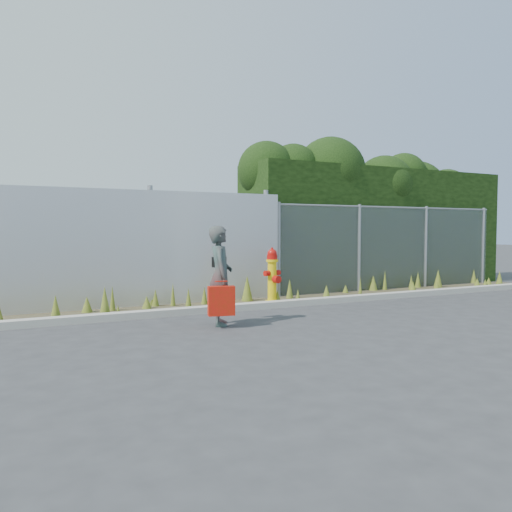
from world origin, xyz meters
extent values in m
plane|color=#343437|center=(0.00, 0.00, 0.00)|extent=(80.00, 80.00, 0.00)
cube|color=#A9A499|center=(0.00, 1.80, 0.06)|extent=(16.00, 0.22, 0.12)
cube|color=#433A26|center=(0.00, 2.40, 0.01)|extent=(16.00, 1.20, 0.01)
cone|color=#4F601C|center=(-2.53, 2.08, 0.10)|extent=(0.10, 0.10, 0.20)
cone|color=#4F601C|center=(0.62, 2.28, 0.12)|extent=(0.15, 0.15, 0.25)
cone|color=#4F601C|center=(-2.74, 2.10, 0.26)|extent=(0.20, 0.20, 0.51)
cone|color=#4F601C|center=(7.05, 2.99, 0.20)|extent=(0.16, 0.16, 0.39)
cone|color=#4F601C|center=(1.62, 2.03, 0.16)|extent=(0.20, 0.20, 0.33)
cone|color=#4F601C|center=(-1.38, 2.75, 0.23)|extent=(0.10, 0.10, 0.45)
cone|color=#4F601C|center=(-3.49, 2.22, 0.20)|extent=(0.18, 0.18, 0.41)
cone|color=#4F601C|center=(5.47, 2.73, 0.23)|extent=(0.21, 0.21, 0.46)
cone|color=#4F601C|center=(3.92, 2.91, 0.24)|extent=(0.11, 0.11, 0.48)
cone|color=#4F601C|center=(6.43, 2.13, 0.11)|extent=(0.13, 0.13, 0.22)
cone|color=#4F601C|center=(0.16, 2.72, 0.26)|extent=(0.24, 0.24, 0.52)
cone|color=#4F601C|center=(-1.69, 2.85, 0.16)|extent=(0.14, 0.14, 0.33)
cone|color=#4F601C|center=(4.98, 2.92, 0.20)|extent=(0.15, 0.15, 0.40)
cone|color=#4F601C|center=(6.59, 2.16, 0.13)|extent=(0.22, 0.22, 0.25)
cone|color=#4F601C|center=(-0.54, 2.46, 0.25)|extent=(0.14, 0.14, 0.50)
cone|color=#4F601C|center=(-0.77, 2.69, 0.17)|extent=(0.13, 0.13, 0.35)
cone|color=#4F601C|center=(-1.20, 2.37, 0.19)|extent=(0.12, 0.12, 0.38)
cone|color=#4F601C|center=(-1.90, 2.66, 0.12)|extent=(0.18, 0.18, 0.24)
cone|color=#4F601C|center=(-2.51, 2.68, 0.23)|extent=(0.11, 0.11, 0.46)
cone|color=#4F601C|center=(6.59, 2.49, 0.10)|extent=(0.17, 0.17, 0.20)
cone|color=#4F601C|center=(-4.29, 2.31, 0.13)|extent=(0.12, 0.12, 0.26)
cone|color=#4F601C|center=(1.12, 2.66, 0.21)|extent=(0.16, 0.16, 0.42)
cone|color=#4F601C|center=(-2.94, 2.70, 0.14)|extent=(0.20, 0.20, 0.29)
cone|color=#4F601C|center=(0.94, 2.04, 0.14)|extent=(0.12, 0.12, 0.28)
cone|color=#4F601C|center=(-1.72, 3.02, 0.16)|extent=(0.18, 0.18, 0.31)
cone|color=#4F601C|center=(4.85, 2.18, 0.13)|extent=(0.18, 0.18, 0.25)
cone|color=#4F601C|center=(2.45, 2.00, 0.23)|extent=(0.09, 0.09, 0.47)
cone|color=#4F601C|center=(4.06, 2.14, 0.14)|extent=(0.21, 0.21, 0.27)
cone|color=#4F601C|center=(6.85, 2.05, 0.21)|extent=(0.20, 0.20, 0.42)
cone|color=#4F601C|center=(3.59, 2.94, 0.18)|extent=(0.21, 0.21, 0.36)
cone|color=#4F601C|center=(2.72, 2.87, 0.10)|extent=(0.14, 0.14, 0.20)
cone|color=#4F601C|center=(4.64, 2.80, 0.17)|extent=(0.12, 0.12, 0.34)
cone|color=#4F601C|center=(3.63, 3.03, 0.19)|extent=(0.17, 0.17, 0.39)
cube|color=#BBBDC2|center=(-3.25, 3.00, 1.10)|extent=(8.50, 0.08, 2.20)
cylinder|color=gray|center=(-1.70, 3.12, 1.15)|extent=(0.10, 0.10, 2.30)
cylinder|color=gray|center=(0.80, 3.12, 1.15)|extent=(0.10, 0.10, 2.30)
cube|color=gray|center=(4.25, 3.00, 1.00)|extent=(6.50, 0.03, 2.00)
cylinder|color=gray|center=(4.25, 3.00, 2.00)|extent=(6.50, 0.04, 0.04)
cylinder|color=gray|center=(1.05, 3.00, 1.02)|extent=(0.07, 0.07, 2.05)
cylinder|color=gray|center=(3.20, 3.00, 1.02)|extent=(0.07, 0.07, 2.05)
cylinder|color=gray|center=(5.30, 3.00, 1.02)|extent=(0.07, 0.07, 2.05)
cylinder|color=gray|center=(7.40, 3.00, 1.02)|extent=(0.07, 0.07, 2.05)
cube|color=black|center=(4.55, 4.00, 1.50)|extent=(7.30, 1.60, 3.00)
sphere|color=black|center=(1.38, 4.19, 2.86)|extent=(1.37, 1.37, 1.37)
sphere|color=black|center=(2.06, 4.11, 2.89)|extent=(1.28, 1.28, 1.28)
sphere|color=black|center=(3.08, 4.03, 2.88)|extent=(1.76, 1.76, 1.76)
sphere|color=black|center=(3.57, 4.25, 2.70)|extent=(1.28, 1.28, 1.28)
sphere|color=black|center=(4.69, 3.89, 2.62)|extent=(1.54, 1.54, 1.54)
sphere|color=black|center=(5.44, 3.98, 2.89)|extent=(1.25, 1.25, 1.25)
sphere|color=black|center=(6.11, 4.25, 2.49)|extent=(1.77, 1.77, 1.77)
sphere|color=black|center=(6.95, 3.89, 2.52)|extent=(1.29, 1.29, 1.29)
cylinder|color=yellow|center=(0.50, 2.29, 0.03)|extent=(0.27, 0.27, 0.06)
cylinder|color=yellow|center=(0.50, 2.29, 0.41)|extent=(0.18, 0.18, 0.83)
cylinder|color=yellow|center=(0.50, 2.29, 0.85)|extent=(0.23, 0.23, 0.05)
cylinder|color=#B20F0A|center=(0.50, 2.29, 0.92)|extent=(0.20, 0.20, 0.10)
sphere|color=#B20F0A|center=(0.50, 2.29, 0.99)|extent=(0.19, 0.19, 0.19)
cylinder|color=#B20F0A|center=(0.50, 2.29, 1.08)|extent=(0.05, 0.05, 0.05)
cylinder|color=#B20F0A|center=(0.36, 2.29, 0.61)|extent=(0.10, 0.11, 0.11)
cylinder|color=#B20F0A|center=(0.64, 2.29, 0.61)|extent=(0.10, 0.11, 0.11)
cylinder|color=#B20F0A|center=(0.50, 2.15, 0.49)|extent=(0.15, 0.12, 0.15)
imported|color=#10665E|center=(-1.27, 0.68, 0.76)|extent=(0.52, 0.64, 1.52)
cube|color=#9E2209|center=(-1.37, 0.41, 0.41)|extent=(0.39, 0.14, 0.43)
cylinder|color=#9E2209|center=(-1.37, 0.41, 0.70)|extent=(0.19, 0.02, 0.02)
cube|color=black|center=(-1.19, 0.92, 0.95)|extent=(0.22, 0.09, 0.16)
camera|label=1|loc=(-4.17, -6.32, 1.45)|focal=35.00mm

